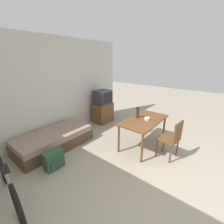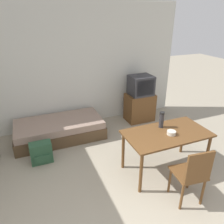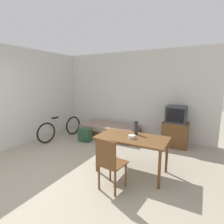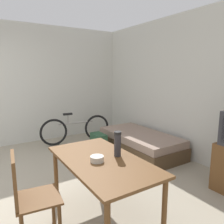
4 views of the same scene
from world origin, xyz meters
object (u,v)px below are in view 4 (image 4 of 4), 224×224
(bicycle, at_px, (76,129))
(mate_bowl, at_px, (97,159))
(thermos_flask, at_px, (118,143))
(dining_table, at_px, (102,167))
(wooden_chair, at_px, (28,194))
(backpack, at_px, (99,143))
(daybed, at_px, (140,143))

(bicycle, xyz_separation_m, mate_bowl, (2.75, -0.93, 0.44))
(mate_bowl, bearing_deg, thermos_flask, 93.72)
(dining_table, distance_m, bicycle, 2.87)
(mate_bowl, bearing_deg, dining_table, 110.97)
(dining_table, relative_size, thermos_flask, 4.93)
(thermos_flask, xyz_separation_m, mate_bowl, (0.02, -0.26, -0.12))
(thermos_flask, bearing_deg, mate_bowl, -86.28)
(dining_table, relative_size, wooden_chair, 1.49)
(dining_table, height_order, bicycle, dining_table)
(dining_table, bearing_deg, backpack, 152.23)
(wooden_chair, bearing_deg, daybed, 118.84)
(bicycle, height_order, mate_bowl, mate_bowl)
(wooden_chair, relative_size, bicycle, 0.55)
(dining_table, xyz_separation_m, backpack, (-1.89, 1.00, -0.45))
(bicycle, bearing_deg, mate_bowl, -18.66)
(daybed, xyz_separation_m, bicycle, (-1.28, -0.86, 0.12))
(dining_table, bearing_deg, mate_bowl, -69.03)
(daybed, bearing_deg, mate_bowl, -50.59)
(dining_table, xyz_separation_m, thermos_flask, (0.01, 0.19, 0.23))
(daybed, xyz_separation_m, wooden_chair, (1.36, -2.46, 0.31))
(dining_table, bearing_deg, bicycle, 162.53)
(wooden_chair, xyz_separation_m, backpack, (-1.80, 1.74, -0.32))
(wooden_chair, bearing_deg, mate_bowl, 80.01)
(thermos_flask, relative_size, mate_bowl, 1.99)
(dining_table, distance_m, thermos_flask, 0.30)
(wooden_chair, height_order, bicycle, wooden_chair)
(backpack, bearing_deg, dining_table, -27.77)
(daybed, bearing_deg, thermos_flask, -46.41)
(backpack, bearing_deg, wooden_chair, -43.93)
(dining_table, xyz_separation_m, wooden_chair, (-0.09, -0.74, -0.13))
(bicycle, relative_size, mate_bowl, 11.84)
(wooden_chair, xyz_separation_m, mate_bowl, (0.12, 0.67, 0.24))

